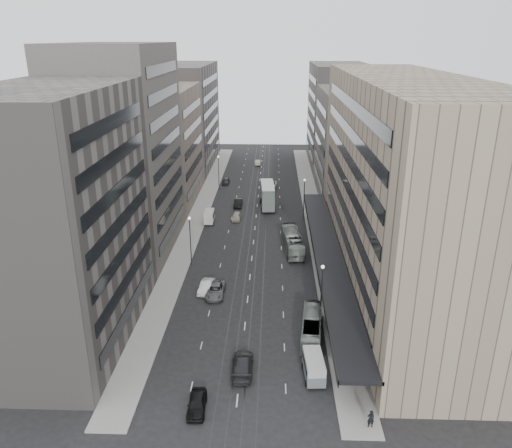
# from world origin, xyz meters

# --- Properties ---
(ground) EXTENTS (220.00, 220.00, 0.00)m
(ground) POSITION_xyz_m (0.00, 0.00, 0.00)
(ground) COLOR black
(ground) RESTS_ON ground
(sidewalk_right) EXTENTS (4.00, 125.00, 0.15)m
(sidewalk_right) POSITION_xyz_m (12.00, 37.50, 0.07)
(sidewalk_right) COLOR gray
(sidewalk_right) RESTS_ON ground
(sidewalk_left) EXTENTS (4.00, 125.00, 0.15)m
(sidewalk_left) POSITION_xyz_m (-12.00, 37.50, 0.07)
(sidewalk_left) COLOR gray
(sidewalk_left) RESTS_ON ground
(department_store) EXTENTS (19.20, 60.00, 30.00)m
(department_store) POSITION_xyz_m (21.45, 8.00, 14.95)
(department_store) COLOR gray
(department_store) RESTS_ON ground
(building_right_mid) EXTENTS (15.00, 28.00, 24.00)m
(building_right_mid) POSITION_xyz_m (21.50, 52.00, 12.00)
(building_right_mid) COLOR #514C46
(building_right_mid) RESTS_ON ground
(building_right_far) EXTENTS (15.00, 32.00, 28.00)m
(building_right_far) POSITION_xyz_m (21.50, 82.00, 14.00)
(building_right_far) COLOR #68625E
(building_right_far) RESTS_ON ground
(building_left_a) EXTENTS (15.00, 28.00, 30.00)m
(building_left_a) POSITION_xyz_m (-21.50, -8.00, 15.00)
(building_left_a) COLOR #68625E
(building_left_a) RESTS_ON ground
(building_left_b) EXTENTS (15.00, 26.00, 34.00)m
(building_left_b) POSITION_xyz_m (-21.50, 19.00, 17.00)
(building_left_b) COLOR #514C46
(building_left_b) RESTS_ON ground
(building_left_c) EXTENTS (15.00, 28.00, 25.00)m
(building_left_c) POSITION_xyz_m (-21.50, 46.00, 12.50)
(building_left_c) COLOR #796D5E
(building_left_c) RESTS_ON ground
(building_left_d) EXTENTS (15.00, 38.00, 28.00)m
(building_left_d) POSITION_xyz_m (-21.50, 79.00, 14.00)
(building_left_d) COLOR #68625E
(building_left_d) RESTS_ON ground
(lamp_right_near) EXTENTS (0.44, 0.44, 8.32)m
(lamp_right_near) POSITION_xyz_m (9.70, -5.00, 5.20)
(lamp_right_near) COLOR #262628
(lamp_right_near) RESTS_ON ground
(lamp_right_far) EXTENTS (0.44, 0.44, 8.32)m
(lamp_right_far) POSITION_xyz_m (9.70, 35.00, 5.20)
(lamp_right_far) COLOR #262628
(lamp_right_far) RESTS_ON ground
(lamp_left_near) EXTENTS (0.44, 0.44, 8.32)m
(lamp_left_near) POSITION_xyz_m (-9.70, 12.00, 5.20)
(lamp_left_near) COLOR #262628
(lamp_left_near) RESTS_ON ground
(lamp_left_far) EXTENTS (0.44, 0.44, 8.32)m
(lamp_left_far) POSITION_xyz_m (-9.70, 55.00, 5.20)
(lamp_left_far) COLOR #262628
(lamp_left_far) RESTS_ON ground
(bus_near) EXTENTS (3.25, 9.91, 2.71)m
(bus_near) POSITION_xyz_m (8.36, -7.94, 1.36)
(bus_near) COLOR gray
(bus_near) RESTS_ON ground
(bus_far) EXTENTS (3.84, 11.94, 3.27)m
(bus_far) POSITION_xyz_m (6.89, 18.64, 1.63)
(bus_far) COLOR gray
(bus_far) RESTS_ON ground
(double_decker) EXTENTS (3.40, 9.65, 5.20)m
(double_decker) POSITION_xyz_m (2.25, 41.71, 2.81)
(double_decker) COLOR slate
(double_decker) RESTS_ON ground
(vw_microbus) EXTENTS (2.43, 4.86, 2.55)m
(vw_microbus) POSITION_xyz_m (8.06, -15.95, 1.42)
(vw_microbus) COLOR slate
(vw_microbus) RESTS_ON ground
(panel_van) EXTENTS (2.06, 4.06, 2.53)m
(panel_van) POSITION_xyz_m (-9.20, 31.64, 1.40)
(panel_van) COLOR beige
(panel_van) RESTS_ON ground
(sedan_0) EXTENTS (1.93, 4.49, 1.51)m
(sedan_0) POSITION_xyz_m (-3.88, -21.50, 0.76)
(sedan_0) COLOR black
(sedan_0) RESTS_ON ground
(sedan_1) EXTENTS (2.17, 4.80, 1.53)m
(sedan_1) POSITION_xyz_m (-6.13, 3.16, 0.76)
(sedan_1) COLOR silver
(sedan_1) RESTS_ON ground
(sedan_2) EXTENTS (2.56, 5.53, 1.53)m
(sedan_2) POSITION_xyz_m (-4.67, 2.07, 0.77)
(sedan_2) COLOR #5A5A5D
(sedan_2) RESTS_ON ground
(sedan_3) EXTENTS (2.43, 5.89, 1.70)m
(sedan_3) POSITION_xyz_m (0.26, -15.23, 0.85)
(sedan_3) COLOR #242426
(sedan_3) RESTS_ON ground
(sedan_4) EXTENTS (1.92, 4.41, 1.48)m
(sedan_4) POSITION_xyz_m (-3.91, 33.66, 0.74)
(sedan_4) COLOR #ABA28D
(sedan_4) RESTS_ON ground
(sedan_5) EXTENTS (1.71, 4.87, 1.60)m
(sedan_5) POSITION_xyz_m (-4.12, 42.10, 0.80)
(sedan_5) COLOR black
(sedan_5) RESTS_ON ground
(sedan_6) EXTENTS (3.03, 6.10, 1.66)m
(sedan_6) POSITION_xyz_m (2.91, 57.04, 0.83)
(sedan_6) COLOR white
(sedan_6) RESTS_ON ground
(sedan_7) EXTENTS (1.94, 4.76, 1.38)m
(sedan_7) POSITION_xyz_m (3.07, 58.88, 0.69)
(sedan_7) COLOR #545457
(sedan_7) RESTS_ON ground
(sedan_8) EXTENTS (1.85, 4.47, 1.52)m
(sedan_8) POSITION_xyz_m (-8.50, 59.91, 0.76)
(sedan_8) COLOR #2A2A2D
(sedan_8) RESTS_ON ground
(sedan_9) EXTENTS (1.73, 4.52, 1.47)m
(sedan_9) POSITION_xyz_m (-1.10, 80.31, 0.73)
(sedan_9) COLOR #AFAA91
(sedan_9) RESTS_ON ground
(pedestrian) EXTENTS (0.74, 0.53, 1.90)m
(pedestrian) POSITION_xyz_m (12.88, -23.37, 1.10)
(pedestrian) COLOR black
(pedestrian) RESTS_ON sidewalk_right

